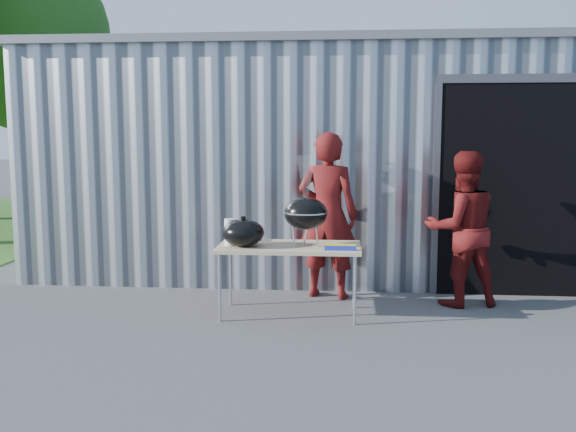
# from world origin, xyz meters

# --- Properties ---
(ground) EXTENTS (80.00, 80.00, 0.00)m
(ground) POSITION_xyz_m (0.00, 0.00, 0.00)
(ground) COLOR #434345
(building) EXTENTS (8.20, 6.20, 3.10)m
(building) POSITION_xyz_m (0.92, 4.59, 1.54)
(building) COLOR silver
(building) RESTS_ON ground
(tree_far) EXTENTS (3.81, 3.81, 6.32)m
(tree_far) POSITION_xyz_m (-6.50, 9.00, 4.11)
(tree_far) COLOR #442D19
(tree_far) RESTS_ON ground
(folding_table) EXTENTS (1.50, 0.75, 0.75)m
(folding_table) POSITION_xyz_m (0.41, 0.64, 0.71)
(folding_table) COLOR tan
(folding_table) RESTS_ON ground
(kettle_grill) EXTENTS (0.46, 0.46, 0.94)m
(kettle_grill) POSITION_xyz_m (0.58, 0.63, 1.17)
(kettle_grill) COLOR black
(kettle_grill) RESTS_ON folding_table
(grill_lid) EXTENTS (0.44, 0.44, 0.32)m
(grill_lid) POSITION_xyz_m (-0.07, 0.54, 0.89)
(grill_lid) COLOR black
(grill_lid) RESTS_ON folding_table
(paper_towels) EXTENTS (0.12, 0.12, 0.28)m
(paper_towels) POSITION_xyz_m (-0.22, 0.59, 0.89)
(paper_towels) COLOR white
(paper_towels) RESTS_ON folding_table
(white_tub) EXTENTS (0.20, 0.15, 0.10)m
(white_tub) POSITION_xyz_m (-0.14, 0.88, 0.80)
(white_tub) COLOR white
(white_tub) RESTS_ON folding_table
(foil_box) EXTENTS (0.32, 0.06, 0.06)m
(foil_box) POSITION_xyz_m (0.94, 0.39, 0.78)
(foil_box) COLOR #1B2CB2
(foil_box) RESTS_ON folding_table
(person_cook) EXTENTS (0.79, 0.61, 1.94)m
(person_cook) POSITION_xyz_m (0.79, 1.43, 0.97)
(person_cook) COLOR #581110
(person_cook) RESTS_ON ground
(person_bystander) EXTENTS (0.97, 0.83, 1.73)m
(person_bystander) POSITION_xyz_m (2.29, 1.20, 0.87)
(person_bystander) COLOR #581110
(person_bystander) RESTS_ON ground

